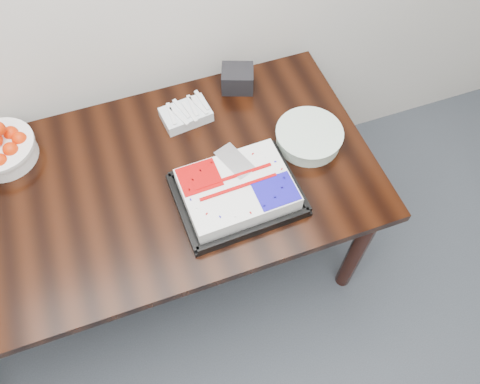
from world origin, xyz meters
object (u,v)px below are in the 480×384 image
object	(u,v)px
plate_stack	(309,137)
napkin_box	(238,79)
table	(140,199)
cake_tray	(237,191)

from	to	relation	value
plate_stack	napkin_box	xyz separation A→B (m)	(-0.16, 0.37, 0.02)
table	plate_stack	xyz separation A→B (m)	(0.69, -0.02, 0.12)
cake_tray	napkin_box	world-z (taller)	napkin_box
table	plate_stack	world-z (taller)	plate_stack
table	napkin_box	size ratio (longest dim) A/B	13.74
cake_tray	napkin_box	bearing A→B (deg)	70.42
table	cake_tray	world-z (taller)	cake_tray
table	napkin_box	xyz separation A→B (m)	(0.52, 0.35, 0.13)
cake_tray	plate_stack	distance (m)	0.38
table	napkin_box	bearing A→B (deg)	33.70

